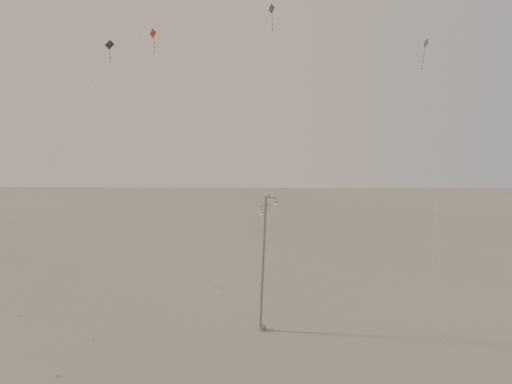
{
  "coord_description": "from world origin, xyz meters",
  "views": [
    {
      "loc": [
        1.53,
        -22.81,
        12.8
      ],
      "look_at": [
        0.85,
        5.0,
        9.03
      ],
      "focal_mm": 28.0,
      "sensor_mm": 36.0,
      "label": 1
    }
  ],
  "objects": [
    {
      "name": "kite_3",
      "position": [
        -8.18,
        7.4,
        15.96
      ],
      "size": [
        2.37,
        14.13,
        21.6
      ],
      "rotation": [
        0.0,
        0.0,
        -0.25
      ],
      "color": "maroon",
      "rests_on": "ground"
    },
    {
      "name": "kite_7",
      "position": [
        -2.3,
        19.39,
        24.16
      ],
      "size": [
        2.12,
        10.94,
        31.86
      ],
      "rotation": [
        0.0,
        0.0,
        0.32
      ],
      "color": "maroon",
      "rests_on": "ground"
    },
    {
      "name": "kite_0",
      "position": [
        -7.7,
        11.43,
        23.54
      ],
      "size": [
        11.26,
        9.46,
        30.08
      ],
      "rotation": [
        0.0,
        0.0,
        0.12
      ],
      "color": "maroon",
      "rests_on": "ground"
    },
    {
      "name": "ground",
      "position": [
        0.0,
        0.0,
        0.0
      ],
      "size": [
        160.0,
        160.0,
        0.0
      ],
      "primitive_type": "plane",
      "color": "gray",
      "rests_on": "ground"
    },
    {
      "name": "kite_1",
      "position": [
        -0.95,
        9.52,
        17.45
      ],
      "size": [
        11.7,
        11.81,
        23.93
      ],
      "rotation": [
        0.0,
        0.0,
        -0.49
      ],
      "color": "#2D2825",
      "rests_on": "ground"
    },
    {
      "name": "street_lamp",
      "position": [
        1.45,
        2.48,
        4.93
      ],
      "size": [
        1.43,
        1.11,
        9.24
      ],
      "color": "gray",
      "rests_on": "ground"
    },
    {
      "name": "kite_6",
      "position": [
        -11.53,
        4.47,
        14.25
      ],
      "size": [
        7.68,
        7.67,
        19.71
      ],
      "rotation": [
        0.0,
        0.0,
        0.38
      ],
      "color": "#2D2825",
      "rests_on": "ground"
    },
    {
      "name": "kite_4",
      "position": [
        13.19,
        6.6,
        15.6
      ],
      "size": [
        0.38,
        6.36,
        20.08
      ],
      "rotation": [
        0.0,
        0.0,
        1.92
      ],
      "color": "#2D2825",
      "rests_on": "ground"
    }
  ]
}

